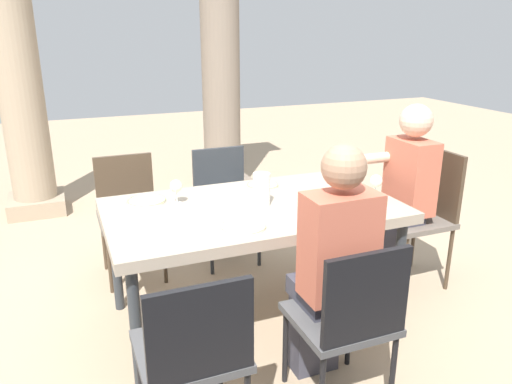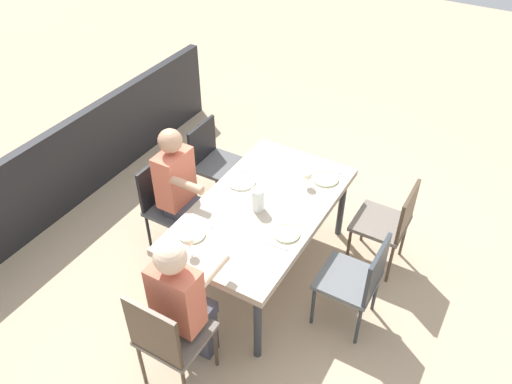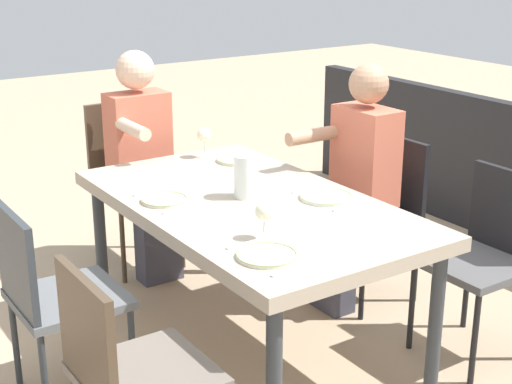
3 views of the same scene
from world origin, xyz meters
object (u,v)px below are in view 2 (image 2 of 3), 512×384
Objects in this scene: plate_0 at (325,179)px; chair_west_north at (390,221)px; wine_glass_0 at (307,176)px; chair_mid_north at (358,278)px; wine_glass_3 at (189,241)px; plate_1 at (242,182)px; water_pitcher at (258,200)px; plate_3 at (192,234)px; dining_table at (262,212)px; diner_man_white at (182,191)px; chair_head_east at (167,336)px; plate_2 at (286,234)px; diner_woman_green at (184,302)px; chair_mid_south at (168,201)px; chair_west_south at (213,159)px.

chair_west_north is at bearing 93.89° from plate_0.
chair_west_north is 5.86× the size of wine_glass_0.
wine_glass_3 is (0.61, -1.10, 0.37)m from chair_mid_north.
wine_glass_0 reaches higher than plate_1.
chair_mid_north is (0.73, 0.00, -0.01)m from chair_west_north.
plate_3 is at bearing -28.65° from water_pitcher.
dining_table is 1.34× the size of diner_man_white.
dining_table is 8.18× the size of plate_3.
chair_head_east is (1.17, -0.91, 0.05)m from chair_mid_north.
water_pitcher is (0.46, -0.21, -0.02)m from wine_glass_0.
chair_west_north is at bearing 144.51° from plate_2.
chair_head_east is 0.81m from plate_3.
diner_man_white is 6.18× the size of plate_2.
diner_woman_green is (1.70, -0.90, 0.18)m from chair_west_north.
wine_glass_0 is 0.62× the size of plate_1.
plate_1 is 1.15× the size of plate_3.
chair_head_east is 1.51m from plate_1.
chair_head_east is 1.90m from plate_0.
chair_mid_south is 0.96m from water_pitcher.
dining_table is at bearing 152.66° from plate_3.
chair_mid_south is 1.42m from plate_0.
dining_table is 1.97× the size of chair_mid_south.
chair_head_east reaches higher than plate_1.
dining_table is at bearing 60.08° from plate_1.
dining_table is 0.36m from plate_1.
dining_table is 8.30× the size of plate_2.
plate_1 is 0.92m from wine_glass_3.
plate_3 is (-0.52, -0.30, 0.06)m from diner_woman_green.
diner_man_white is (0.12, -0.73, -0.00)m from dining_table.
diner_woman_green is 0.60m from plate_3.
diner_woman_green reaches higher than wine_glass_3.
plate_1 is 0.38m from water_pitcher.
chair_mid_north is at bearing 41.34° from plate_0.
chair_mid_south is at bearing -64.58° from wine_glass_0.
diner_woman_green is at bearing 37.22° from diner_man_white.
chair_west_south reaches higher than plate_2.
plate_1 is (0.44, 0.60, 0.24)m from chair_west_south.
chair_head_east is at bearing -9.17° from plate_0.
chair_mid_north is at bearing 76.57° from plate_1.
chair_west_north is 1.93m from diner_woman_green.
diner_woman_green is (0.97, 0.91, 0.19)m from chair_mid_south.
chair_west_south is at bearing 179.78° from chair_mid_south.
chair_west_south is at bearing -100.44° from wine_glass_0.
plate_2 is (-1.09, 0.33, 0.21)m from chair_head_east.
plate_0 is 0.70m from water_pitcher.
chair_mid_north is 1.48m from chair_head_east.
chair_west_north is 4.22× the size of plate_2.
chair_mid_north is 5.31× the size of wine_glass_3.
plate_1 is at bearing -179.10° from plate_3.
chair_west_south is at bearing -91.96° from plate_0.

